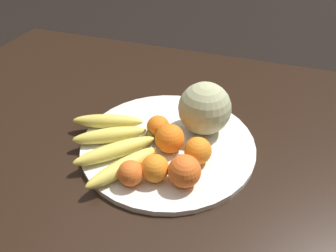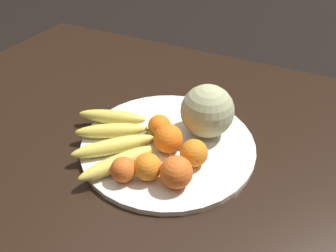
{
  "view_description": "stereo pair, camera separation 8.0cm",
  "coord_description": "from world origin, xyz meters",
  "px_view_note": "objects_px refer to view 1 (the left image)",
  "views": [
    {
      "loc": [
        0.24,
        -0.58,
        1.28
      ],
      "look_at": [
        0.03,
        0.02,
        0.79
      ],
      "focal_mm": 35.0,
      "sensor_mm": 36.0,
      "label": 1
    },
    {
      "loc": [
        0.31,
        -0.55,
        1.28
      ],
      "look_at": [
        0.03,
        0.02,
        0.79
      ],
      "focal_mm": 35.0,
      "sensor_mm": 36.0,
      "label": 2
    }
  ],
  "objects_px": {
    "orange_mid_center": "(198,151)",
    "orange_back_left": "(170,138)",
    "orange_back_right": "(129,173)",
    "melon": "(205,108)",
    "orange_top_small": "(160,127)",
    "fruit_bowl": "(168,144)",
    "banana_bunch": "(115,143)",
    "orange_front_left": "(184,171)",
    "kitchen_table": "(155,168)",
    "produce_tag": "(189,152)",
    "orange_front_right": "(155,168)"
  },
  "relations": [
    {
      "from": "fruit_bowl",
      "to": "orange_front_left",
      "type": "xyz_separation_m",
      "value": [
        0.08,
        -0.12,
        0.04
      ]
    },
    {
      "from": "orange_mid_center",
      "to": "orange_back_left",
      "type": "distance_m",
      "value": 0.08
    },
    {
      "from": "orange_mid_center",
      "to": "orange_back_left",
      "type": "xyz_separation_m",
      "value": [
        -0.07,
        0.02,
        0.0
      ]
    },
    {
      "from": "melon",
      "to": "orange_front_right",
      "type": "xyz_separation_m",
      "value": [
        -0.06,
        -0.21,
        -0.04
      ]
    },
    {
      "from": "orange_back_right",
      "to": "orange_mid_center",
      "type": "bearing_deg",
      "value": 42.78
    },
    {
      "from": "melon",
      "to": "produce_tag",
      "type": "bearing_deg",
      "value": -95.4
    },
    {
      "from": "orange_back_left",
      "to": "orange_top_small",
      "type": "distance_m",
      "value": 0.06
    },
    {
      "from": "kitchen_table",
      "to": "orange_top_small",
      "type": "distance_m",
      "value": 0.12
    },
    {
      "from": "banana_bunch",
      "to": "orange_top_small",
      "type": "distance_m",
      "value": 0.12
    },
    {
      "from": "fruit_bowl",
      "to": "orange_back_left",
      "type": "bearing_deg",
      "value": -63.78
    },
    {
      "from": "orange_mid_center",
      "to": "produce_tag",
      "type": "xyz_separation_m",
      "value": [
        -0.03,
        0.02,
        -0.03
      ]
    },
    {
      "from": "banana_bunch",
      "to": "orange_back_left",
      "type": "height_order",
      "value": "orange_back_left"
    },
    {
      "from": "orange_front_left",
      "to": "orange_back_left",
      "type": "xyz_separation_m",
      "value": [
        -0.07,
        0.09,
        -0.0
      ]
    },
    {
      "from": "orange_top_small",
      "to": "produce_tag",
      "type": "distance_m",
      "value": 0.1
    },
    {
      "from": "fruit_bowl",
      "to": "banana_bunch",
      "type": "height_order",
      "value": "banana_bunch"
    },
    {
      "from": "kitchen_table",
      "to": "produce_tag",
      "type": "height_order",
      "value": "produce_tag"
    },
    {
      "from": "banana_bunch",
      "to": "orange_mid_center",
      "type": "bearing_deg",
      "value": 148.37
    },
    {
      "from": "banana_bunch",
      "to": "orange_top_small",
      "type": "bearing_deg",
      "value": -175.17
    },
    {
      "from": "melon",
      "to": "orange_front_right",
      "type": "distance_m",
      "value": 0.22
    },
    {
      "from": "fruit_bowl",
      "to": "orange_top_small",
      "type": "distance_m",
      "value": 0.05
    },
    {
      "from": "produce_tag",
      "to": "orange_back_left",
      "type": "bearing_deg",
      "value": 171.79
    },
    {
      "from": "orange_mid_center",
      "to": "banana_bunch",
      "type": "bearing_deg",
      "value": -173.3
    },
    {
      "from": "orange_mid_center",
      "to": "orange_back_left",
      "type": "relative_size",
      "value": 0.9
    },
    {
      "from": "orange_front_right",
      "to": "orange_back_right",
      "type": "bearing_deg",
      "value": -149.51
    },
    {
      "from": "produce_tag",
      "to": "orange_back_right",
      "type": "bearing_deg",
      "value": -139.73
    },
    {
      "from": "orange_front_right",
      "to": "produce_tag",
      "type": "xyz_separation_m",
      "value": [
        0.05,
        0.11,
        -0.03
      ]
    },
    {
      "from": "banana_bunch",
      "to": "orange_front_right",
      "type": "height_order",
      "value": "orange_front_right"
    },
    {
      "from": "orange_back_left",
      "to": "banana_bunch",
      "type": "bearing_deg",
      "value": -162.48
    },
    {
      "from": "orange_back_right",
      "to": "melon",
      "type": "bearing_deg",
      "value": 65.85
    },
    {
      "from": "orange_back_left",
      "to": "orange_mid_center",
      "type": "bearing_deg",
      "value": -12.59
    },
    {
      "from": "melon",
      "to": "orange_front_left",
      "type": "relative_size",
      "value": 1.88
    },
    {
      "from": "kitchen_table",
      "to": "orange_back_left",
      "type": "xyz_separation_m",
      "value": [
        0.04,
        -0.01,
        0.12
      ]
    },
    {
      "from": "fruit_bowl",
      "to": "orange_top_small",
      "type": "xyz_separation_m",
      "value": [
        -0.03,
        0.01,
        0.04
      ]
    },
    {
      "from": "kitchen_table",
      "to": "banana_bunch",
      "type": "relative_size",
      "value": 5.76
    },
    {
      "from": "orange_front_left",
      "to": "orange_mid_center",
      "type": "xyz_separation_m",
      "value": [
        0.01,
        0.08,
        -0.0
      ]
    },
    {
      "from": "fruit_bowl",
      "to": "orange_mid_center",
      "type": "relative_size",
      "value": 6.81
    },
    {
      "from": "fruit_bowl",
      "to": "orange_back_right",
      "type": "height_order",
      "value": "orange_back_right"
    },
    {
      "from": "banana_bunch",
      "to": "orange_top_small",
      "type": "height_order",
      "value": "orange_top_small"
    },
    {
      "from": "fruit_bowl",
      "to": "orange_back_right",
      "type": "relative_size",
      "value": 7.74
    },
    {
      "from": "orange_front_left",
      "to": "orange_front_right",
      "type": "height_order",
      "value": "orange_front_left"
    },
    {
      "from": "orange_top_small",
      "to": "produce_tag",
      "type": "bearing_deg",
      "value": -22.05
    },
    {
      "from": "fruit_bowl",
      "to": "banana_bunch",
      "type": "bearing_deg",
      "value": -149.2
    },
    {
      "from": "banana_bunch",
      "to": "orange_front_right",
      "type": "xyz_separation_m",
      "value": [
        0.13,
        -0.06,
        0.01
      ]
    },
    {
      "from": "kitchen_table",
      "to": "banana_bunch",
      "type": "bearing_deg",
      "value": -149.02
    },
    {
      "from": "melon",
      "to": "banana_bunch",
      "type": "relative_size",
      "value": 0.48
    },
    {
      "from": "orange_mid_center",
      "to": "orange_back_left",
      "type": "bearing_deg",
      "value": 167.41
    },
    {
      "from": "orange_front_left",
      "to": "orange_back_left",
      "type": "relative_size",
      "value": 1.01
    },
    {
      "from": "fruit_bowl",
      "to": "orange_front_right",
      "type": "height_order",
      "value": "orange_front_right"
    },
    {
      "from": "melon",
      "to": "orange_mid_center",
      "type": "xyz_separation_m",
      "value": [
        0.02,
        -0.12,
        -0.04
      ]
    },
    {
      "from": "orange_back_left",
      "to": "melon",
      "type": "bearing_deg",
      "value": 61.25
    }
  ]
}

